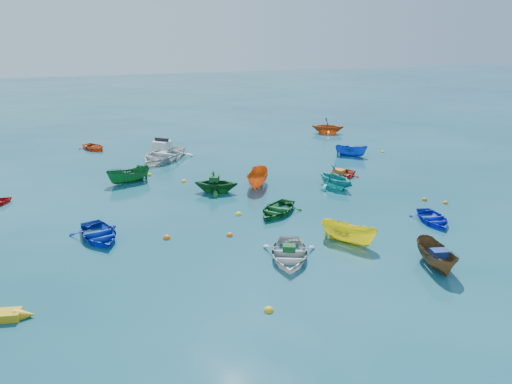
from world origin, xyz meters
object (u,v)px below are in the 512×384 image
object	(u,v)px
dinghy_blue_sw	(99,239)
dinghy_blue_se	(433,222)
dinghy_white_near	(289,259)
motorboat_white	(163,160)

from	to	relation	value
dinghy_blue_sw	dinghy_blue_se	bearing A→B (deg)	-25.32
dinghy_blue_sw	dinghy_white_near	distance (m)	9.66
dinghy_blue_se	motorboat_white	size ratio (longest dim) A/B	0.55
dinghy_blue_sw	motorboat_white	bearing A→B (deg)	55.24
dinghy_blue_se	dinghy_blue_sw	bearing A→B (deg)	-179.38
dinghy_blue_se	motorboat_white	world-z (taller)	motorboat_white
dinghy_blue_se	motorboat_white	xyz separation A→B (m)	(-12.82, 16.71, 0.00)
dinghy_white_near	dinghy_blue_se	xyz separation A→B (m)	(9.00, 2.03, 0.00)
dinghy_white_near	motorboat_white	bearing A→B (deg)	120.59
dinghy_blue_sw	dinghy_white_near	bearing A→B (deg)	-45.78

